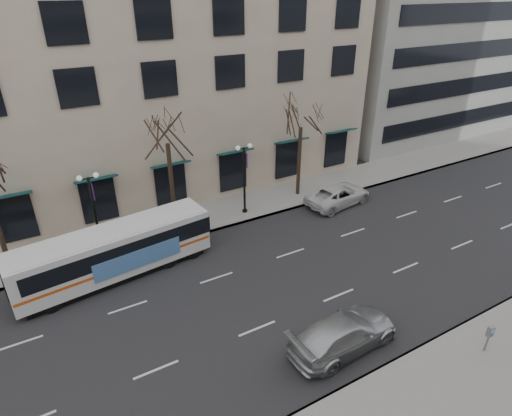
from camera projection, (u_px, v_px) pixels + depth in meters
ground at (235, 301)px, 22.30m from camera, size 160.00×160.00×0.00m
sidewalk_far at (240, 208)px, 31.37m from camera, size 80.00×4.00×0.15m
building_hotel at (79, 24)px, 31.96m from camera, size 40.00×20.00×24.00m
tree_far_mid at (166, 129)px, 25.84m from camera, size 3.60×3.60×8.55m
tree_far_right at (301, 114)px, 30.45m from camera, size 3.60×3.60×8.06m
lamp_post_left at (94, 210)px, 25.04m from camera, size 1.22×0.45×5.21m
lamp_post_right at (244, 176)px, 29.42m from camera, size 1.22×0.45×5.21m
city_bus at (115, 251)px, 23.60m from camera, size 11.06×3.62×2.94m
silver_car at (344, 333)px, 19.16m from camera, size 5.57×2.51×1.59m
white_pickup at (338, 195)px, 31.80m from camera, size 5.56×3.11×1.47m
pay_station at (490, 333)px, 18.66m from camera, size 0.31×0.22×1.39m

